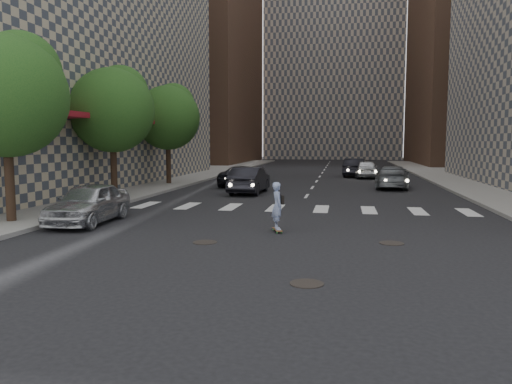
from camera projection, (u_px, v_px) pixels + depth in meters
ground at (267, 255)px, 12.87m from camera, size 160.00×160.00×0.00m
sidewalk_left at (106, 182)px, 34.94m from camera, size 13.00×80.00×0.15m
tower_left at (183, 16)px, 68.17m from camera, size 18.00×24.00×40.00m
tower_right at (495, 19)px, 61.51m from camera, size 18.00×24.00×36.00m
tower_center at (335, 20)px, 86.87m from camera, size 22.00×20.00×48.00m
tree_a at (9, 91)px, 17.09m from camera, size 4.20×4.20×6.60m
tree_b at (114, 106)px, 24.93m from camera, size 4.20×4.20×6.60m
tree_c at (169, 115)px, 32.77m from camera, size 4.20×4.20×6.60m
manhole_a at (307, 284)px, 10.21m from camera, size 0.70×0.70×0.02m
manhole_b at (205, 242)px, 14.38m from camera, size 0.70×0.70×0.02m
manhole_c at (392, 243)px, 14.26m from camera, size 0.70×0.70×0.02m
skateboarder at (278, 206)px, 16.02m from camera, size 0.53×0.83×1.61m
silver_sedan at (89, 203)px, 17.71m from camera, size 1.86×4.31×1.45m
traffic_car_a at (249, 180)px, 27.95m from camera, size 1.70×4.54×1.48m
traffic_car_b at (393, 177)px, 30.91m from camera, size 2.55×5.03×1.40m
traffic_car_c at (243, 176)px, 32.48m from camera, size 2.52×4.88×1.32m
traffic_car_d at (366, 169)px, 39.59m from camera, size 1.74×4.30×1.46m
traffic_car_e at (355, 167)px, 41.28m from camera, size 2.07×4.72×1.51m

